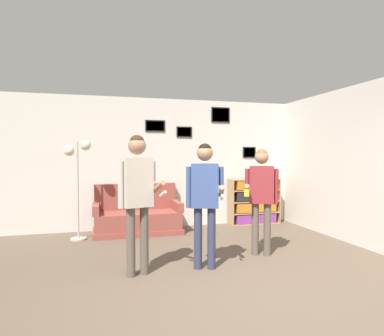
{
  "coord_description": "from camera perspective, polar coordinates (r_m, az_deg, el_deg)",
  "views": [
    {
      "loc": [
        -1.69,
        -3.14,
        1.52
      ],
      "look_at": [
        -0.29,
        1.97,
        1.32
      ],
      "focal_mm": 32.0,
      "sensor_mm": 36.0,
      "label": 1
    }
  ],
  "objects": [
    {
      "name": "ground_plane",
      "position": [
        3.88,
        12.76,
        -20.96
      ],
      "size": [
        20.0,
        20.0,
        0.0
      ],
      "primitive_type": "plane",
      "color": "brown"
    },
    {
      "name": "person_player_foreground_left",
      "position": [
        4.34,
        -9.1,
        -3.39
      ],
      "size": [
        0.56,
        0.44,
        1.77
      ],
      "color": "brown",
      "rests_on": "ground_plane"
    },
    {
      "name": "person_player_foreground_center",
      "position": [
        4.55,
        2.14,
        -4.02
      ],
      "size": [
        0.48,
        0.55,
        1.68
      ],
      "color": "#2D334C",
      "rests_on": "ground_plane"
    },
    {
      "name": "bookshelf",
      "position": [
        7.72,
        10.37,
        -5.5
      ],
      "size": [
        1.13,
        0.3,
        1.0
      ],
      "color": "#A87F51",
      "rests_on": "ground_plane"
    },
    {
      "name": "person_watcher_holding_cup",
      "position": [
        5.28,
        11.5,
        -3.71
      ],
      "size": [
        0.57,
        0.35,
        1.61
      ],
      "color": "brown",
      "rests_on": "ground_plane"
    },
    {
      "name": "drinking_cup",
      "position": [
        7.68,
        10.62,
        -1.41
      ],
      "size": [
        0.09,
        0.09,
        0.1
      ],
      "color": "blue",
      "rests_on": "bookshelf"
    },
    {
      "name": "wall_back",
      "position": [
        7.31,
        -1.93,
        0.87
      ],
      "size": [
        7.35,
        0.08,
        2.7
      ],
      "color": "beige",
      "rests_on": "ground_plane"
    },
    {
      "name": "wall_right",
      "position": [
        6.62,
        24.05,
        0.5
      ],
      "size": [
        0.06,
        6.34,
        2.7
      ],
      "color": "beige",
      "rests_on": "ground_plane"
    },
    {
      "name": "floor_lamp",
      "position": [
        6.43,
        -18.53,
        0.52
      ],
      "size": [
        0.47,
        0.28,
        1.79
      ],
      "color": "#ADA89E",
      "rests_on": "ground_plane"
    },
    {
      "name": "couch",
      "position": [
        6.84,
        -9.11,
        -8.1
      ],
      "size": [
        1.68,
        0.8,
        0.94
      ],
      "color": "brown",
      "rests_on": "ground_plane"
    }
  ]
}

